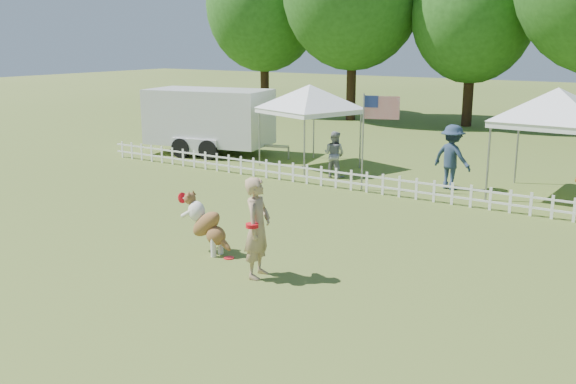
# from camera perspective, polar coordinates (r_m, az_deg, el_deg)

# --- Properties ---
(ground) EXTENTS (120.00, 120.00, 0.00)m
(ground) POSITION_cam_1_polar(r_m,az_deg,el_deg) (12.32, -4.68, -6.88)
(ground) COLOR #3A521A
(ground) RESTS_ON ground
(picket_fence) EXTENTS (22.00, 0.08, 0.60)m
(picket_fence) POSITION_cam_1_polar(r_m,az_deg,el_deg) (18.03, 9.14, 0.58)
(picket_fence) COLOR white
(picket_fence) RESTS_ON ground
(handler) EXTENTS (0.59, 0.77, 1.87)m
(handler) POSITION_cam_1_polar(r_m,az_deg,el_deg) (11.67, -2.72, -3.19)
(handler) COLOR tan
(handler) RESTS_ON ground
(dog) EXTENTS (1.20, 0.44, 1.22)m
(dog) POSITION_cam_1_polar(r_m,az_deg,el_deg) (13.11, -7.22, -2.86)
(dog) COLOR brown
(dog) RESTS_ON ground
(frisbee_on_turf) EXTENTS (0.24, 0.24, 0.02)m
(frisbee_on_turf) POSITION_cam_1_polar(r_m,az_deg,el_deg) (12.93, -5.27, -5.85)
(frisbee_on_turf) COLOR red
(frisbee_on_turf) RESTS_ON ground
(canopy_tent_left) EXTENTS (3.34, 3.34, 2.73)m
(canopy_tent_left) POSITION_cam_1_polar(r_m,az_deg,el_deg) (21.72, 1.92, 5.78)
(canopy_tent_left) COLOR white
(canopy_tent_left) RESTS_ON ground
(canopy_tent_right) EXTENTS (2.95, 2.95, 2.95)m
(canopy_tent_right) POSITION_cam_1_polar(r_m,az_deg,el_deg) (18.83, 22.51, 3.90)
(canopy_tent_right) COLOR white
(canopy_tent_right) RESTS_ON ground
(cargo_trailer) EXTENTS (6.03, 3.57, 2.49)m
(cargo_trailer) POSITION_cam_1_polar(r_m,az_deg,el_deg) (24.47, -7.01, 6.28)
(cargo_trailer) COLOR silver
(cargo_trailer) RESTS_ON ground
(flag_pole) EXTENTS (1.04, 0.47, 2.78)m
(flag_pole) POSITION_cam_1_polar(r_m,az_deg,el_deg) (18.45, 6.66, 4.40)
(flag_pole) COLOR gray
(flag_pole) RESTS_ON ground
(spectator_a) EXTENTS (0.72, 0.56, 1.46)m
(spectator_a) POSITION_cam_1_polar(r_m,az_deg,el_deg) (20.22, 4.14, 3.36)
(spectator_a) COLOR gray
(spectator_a) RESTS_ON ground
(spectator_b) EXTENTS (1.36, 1.02, 1.88)m
(spectator_b) POSITION_cam_1_polar(r_m,az_deg,el_deg) (19.13, 14.37, 3.02)
(spectator_b) COLOR #22324A
(spectator_b) RESTS_ON ground
(tree_far_left) EXTENTS (6.60, 6.60, 11.00)m
(tree_far_left) POSITION_cam_1_polar(r_m,az_deg,el_deg) (38.18, -2.13, 15.34)
(tree_far_left) COLOR #204D16
(tree_far_left) RESTS_ON ground
(tree_left) EXTENTS (7.40, 7.40, 12.00)m
(tree_left) POSITION_cam_1_polar(r_m,az_deg,el_deg) (34.61, 5.80, 16.30)
(tree_left) COLOR #204D16
(tree_left) RESTS_ON ground
(tree_center_left) EXTENTS (6.00, 6.00, 9.80)m
(tree_center_left) POSITION_cam_1_polar(r_m,az_deg,el_deg) (33.16, 16.09, 14.08)
(tree_center_left) COLOR #204D16
(tree_center_left) RESTS_ON ground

